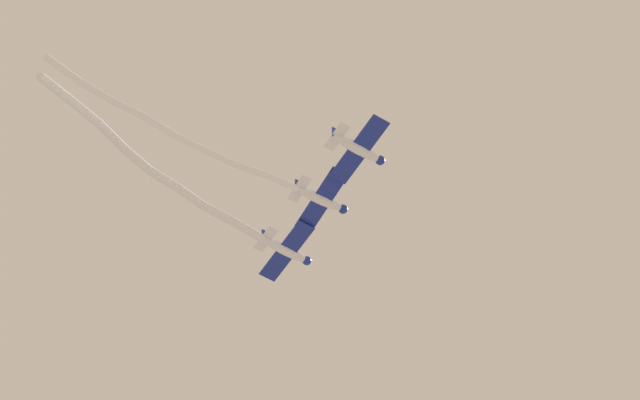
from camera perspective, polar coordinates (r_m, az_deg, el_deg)
airplane_lead at (r=93.16m, az=2.08°, el=2.77°), size 7.50×5.66×1.85m
airplane_left_wing at (r=96.32m, az=0.07°, el=0.04°), size 7.51×5.70×1.85m
smoke_trail_left_wing at (r=92.15m, az=-7.81°, el=3.67°), size 3.78×24.86×2.51m
airplane_right_wing at (r=99.32m, az=-1.83°, el=-2.71°), size 7.49×5.65×1.85m
smoke_trail_right_wing at (r=95.45m, az=-8.97°, el=1.84°), size 2.80×25.41×1.59m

